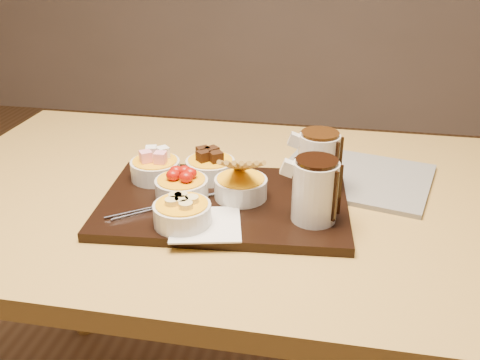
% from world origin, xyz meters
% --- Properties ---
extents(dining_table, '(1.20, 0.80, 0.75)m').
position_xyz_m(dining_table, '(0.00, 0.00, 0.65)').
color(dining_table, tan).
rests_on(dining_table, ground).
extents(serving_board, '(0.48, 0.34, 0.02)m').
position_xyz_m(serving_board, '(0.04, -0.07, 0.76)').
color(serving_board, black).
rests_on(serving_board, dining_table).
extents(napkin, '(0.14, 0.14, 0.00)m').
position_xyz_m(napkin, '(0.03, -0.17, 0.77)').
color(napkin, white).
rests_on(napkin, serving_board).
extents(bowl_marshmallows, '(0.10, 0.10, 0.04)m').
position_xyz_m(bowl_marshmallows, '(-0.12, -0.01, 0.79)').
color(bowl_marshmallows, silver).
rests_on(bowl_marshmallows, serving_board).
extents(bowl_cake, '(0.10, 0.10, 0.04)m').
position_xyz_m(bowl_cake, '(-0.01, 0.02, 0.79)').
color(bowl_cake, silver).
rests_on(bowl_cake, serving_board).
extents(bowl_strawberries, '(0.10, 0.10, 0.04)m').
position_xyz_m(bowl_strawberries, '(-0.04, -0.08, 0.79)').
color(bowl_strawberries, silver).
rests_on(bowl_strawberries, serving_board).
extents(bowl_biscotti, '(0.10, 0.10, 0.04)m').
position_xyz_m(bowl_biscotti, '(0.07, -0.06, 0.79)').
color(bowl_biscotti, silver).
rests_on(bowl_biscotti, serving_board).
extents(bowl_bananas, '(0.10, 0.10, 0.04)m').
position_xyz_m(bowl_bananas, '(-0.01, -0.18, 0.79)').
color(bowl_bananas, silver).
rests_on(bowl_bananas, serving_board).
extents(pitcher_dark_chocolate, '(0.09, 0.09, 0.11)m').
position_xyz_m(pitcher_dark_chocolate, '(0.21, -0.12, 0.82)').
color(pitcher_dark_chocolate, silver).
rests_on(pitcher_dark_chocolate, serving_board).
extents(pitcher_milk_chocolate, '(0.09, 0.09, 0.11)m').
position_xyz_m(pitcher_milk_chocolate, '(0.21, 0.01, 0.82)').
color(pitcher_milk_chocolate, silver).
rests_on(pitcher_milk_chocolate, serving_board).
extents(fondue_skewers, '(0.18, 0.23, 0.01)m').
position_xyz_m(fondue_skewers, '(-0.05, -0.11, 0.77)').
color(fondue_skewers, silver).
rests_on(fondue_skewers, serving_board).
extents(newspaper, '(0.36, 0.31, 0.01)m').
position_xyz_m(newspaper, '(0.28, 0.10, 0.76)').
color(newspaper, beige).
rests_on(newspaper, dining_table).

